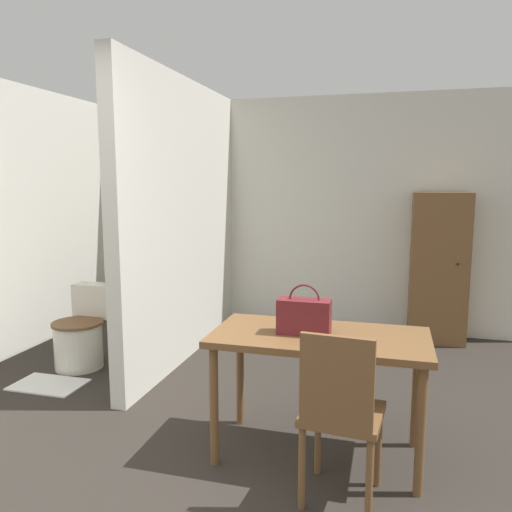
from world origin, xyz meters
name	(u,v)px	position (x,y,z in m)	size (l,w,h in m)	color
wall_back	(281,214)	(0.00, 3.93, 1.25)	(5.29, 0.12, 2.50)	silver
partition_wall	(184,221)	(-0.62, 2.65, 1.25)	(0.12, 2.44, 2.50)	silver
dining_table	(319,349)	(0.83, 1.22, 0.65)	(1.23, 0.62, 0.74)	brown
wooden_chair	(340,411)	(0.99, 0.79, 0.49)	(0.42, 0.42, 0.90)	brown
toilet	(82,334)	(-1.38, 2.14, 0.28)	(0.43, 0.58, 0.69)	silver
handbag	(304,316)	(0.74, 1.21, 0.84)	(0.30, 0.13, 0.29)	maroon
wooden_cabinet	(439,268)	(1.67, 3.68, 0.75)	(0.55, 0.36, 1.50)	brown
bath_mat	(49,385)	(-1.38, 1.67, 0.01)	(0.55, 0.36, 0.01)	silver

